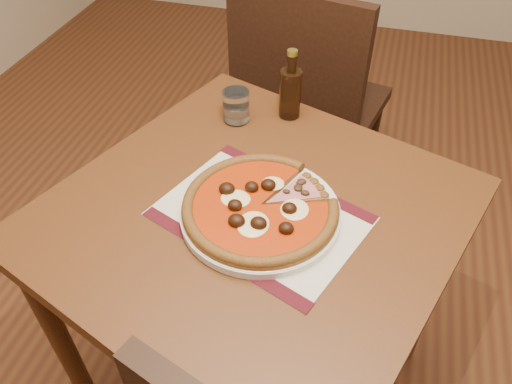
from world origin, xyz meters
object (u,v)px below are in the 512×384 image
(plate, at_px, (260,213))
(water_glass, at_px, (236,106))
(table, at_px, (254,240))
(pizza, at_px, (260,206))
(chair_far, at_px, (306,99))
(bottle, at_px, (290,91))

(plate, distance_m, water_glass, 0.35)
(plate, height_order, water_glass, water_glass)
(table, height_order, pizza, pizza)
(pizza, distance_m, water_glass, 0.35)
(plate, bearing_deg, table, 137.61)
(plate, xyz_separation_m, water_glass, (-0.15, 0.32, 0.03))
(pizza, bearing_deg, table, 136.84)
(table, distance_m, plate, 0.12)
(table, bearing_deg, plate, -42.39)
(chair_far, xyz_separation_m, pizza, (0.05, -0.78, 0.24))
(water_glass, bearing_deg, table, -66.53)
(pizza, bearing_deg, plate, 46.26)
(table, distance_m, chair_far, 0.77)
(bottle, bearing_deg, chair_far, 93.22)
(plate, relative_size, bottle, 1.80)
(table, bearing_deg, chair_far, 92.02)
(water_glass, height_order, bottle, bottle)
(chair_far, relative_size, bottle, 5.21)
(chair_far, height_order, pizza, chair_far)
(water_glass, bearing_deg, plate, -64.74)
(plate, bearing_deg, pizza, -133.74)
(table, xyz_separation_m, pizza, (0.02, -0.02, 0.13))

